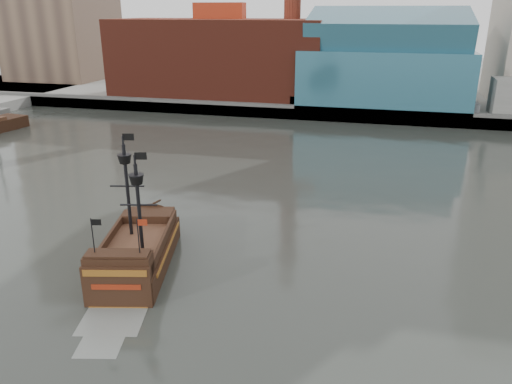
# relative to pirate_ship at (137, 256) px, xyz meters

# --- Properties ---
(ground) EXTENTS (400.00, 400.00, 0.00)m
(ground) POSITION_rel_pirate_ship_xyz_m (6.71, -4.96, -0.99)
(ground) COLOR #242723
(ground) RESTS_ON ground
(promenade_far) EXTENTS (220.00, 60.00, 2.00)m
(promenade_far) POSITION_rel_pirate_ship_xyz_m (6.71, 87.04, 0.01)
(promenade_far) COLOR slate
(promenade_far) RESTS_ON ground
(seawall) EXTENTS (220.00, 1.00, 2.60)m
(seawall) POSITION_rel_pirate_ship_xyz_m (6.71, 57.54, 0.31)
(seawall) COLOR #4C4C49
(seawall) RESTS_ON ground
(pirate_ship) EXTENTS (7.66, 15.22, 10.93)m
(pirate_ship) POSITION_rel_pirate_ship_xyz_m (0.00, 0.00, 0.00)
(pirate_ship) COLOR black
(pirate_ship) RESTS_ON ground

